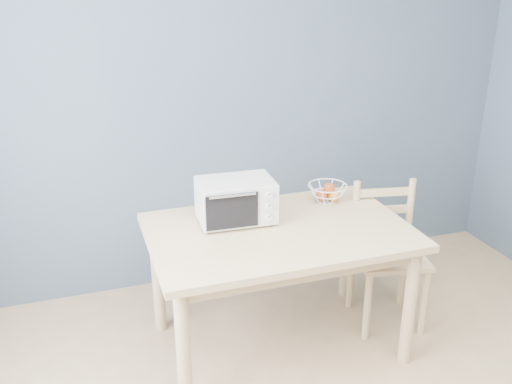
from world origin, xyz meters
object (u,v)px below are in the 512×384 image
object	(u,v)px
dining_table	(279,245)
fruit_basket	(327,192)
toaster_oven	(233,200)
dining_chair	(387,256)

from	to	relation	value
dining_table	fruit_basket	size ratio (longest dim) A/B	5.61
toaster_oven	fruit_basket	size ratio (longest dim) A/B	1.70
dining_chair	fruit_basket	bearing A→B (deg)	160.11
dining_table	fruit_basket	distance (m)	0.51
dining_chair	toaster_oven	bearing A→B (deg)	-174.74
toaster_oven	fruit_basket	xyz separation A→B (m)	(0.61, 0.10, -0.07)
toaster_oven	dining_chair	xyz separation A→B (m)	(0.94, -0.10, -0.45)
dining_table	dining_chair	distance (m)	0.76
toaster_oven	fruit_basket	world-z (taller)	toaster_oven
dining_table	dining_chair	world-z (taller)	dining_chair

